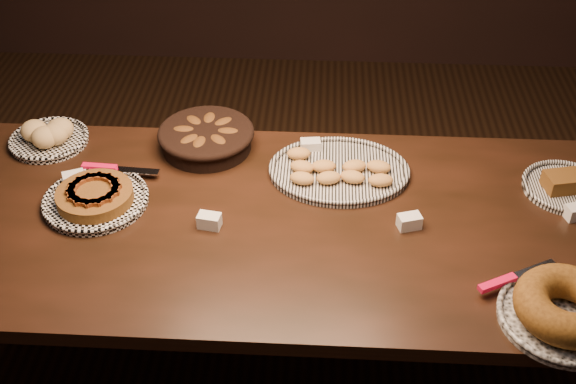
# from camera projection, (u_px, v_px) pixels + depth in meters

# --- Properties ---
(ground) EXTENTS (5.00, 5.00, 0.00)m
(ground) POSITION_uv_depth(u_px,v_px,m) (286.00, 371.00, 2.73)
(ground) COLOR black
(ground) RESTS_ON ground
(buffet_table) EXTENTS (2.40, 1.00, 0.75)m
(buffet_table) POSITION_uv_depth(u_px,v_px,m) (286.00, 237.00, 2.31)
(buffet_table) COLOR black
(buffet_table) RESTS_ON ground
(apple_tart_plate) EXTENTS (0.35, 0.34, 0.06)m
(apple_tart_plate) POSITION_uv_depth(u_px,v_px,m) (95.00, 197.00, 2.31)
(apple_tart_plate) COLOR white
(apple_tart_plate) RESTS_ON buffet_table
(madeleine_platter) EXTENTS (0.47, 0.38, 0.05)m
(madeleine_platter) POSITION_uv_depth(u_px,v_px,m) (338.00, 170.00, 2.44)
(madeleine_platter) COLOR black
(madeleine_platter) RESTS_ON buffet_table
(bundt_cake_plate) EXTENTS (0.39, 0.39, 0.11)m
(bundt_cake_plate) POSITION_uv_depth(u_px,v_px,m) (565.00, 309.00, 1.91)
(bundt_cake_plate) COLOR black
(bundt_cake_plate) RESTS_ON buffet_table
(croissant_basket) EXTENTS (0.34, 0.34, 0.09)m
(croissant_basket) POSITION_uv_depth(u_px,v_px,m) (206.00, 136.00, 2.55)
(croissant_basket) COLOR black
(croissant_basket) RESTS_ON buffet_table
(bread_roll_plate) EXTENTS (0.28, 0.28, 0.09)m
(bread_roll_plate) POSITION_uv_depth(u_px,v_px,m) (49.00, 136.00, 2.58)
(bread_roll_plate) COLOR white
(bread_roll_plate) RESTS_ON buffet_table
(loaf_plate) EXTENTS (0.29, 0.29, 0.07)m
(loaf_plate) POSITION_uv_depth(u_px,v_px,m) (566.00, 186.00, 2.37)
(loaf_plate) COLOR black
(loaf_plate) RESTS_ON buffet_table
(tent_cards) EXTENTS (1.70, 0.48, 0.04)m
(tent_cards) POSITION_uv_depth(u_px,v_px,m) (313.00, 194.00, 2.33)
(tent_cards) COLOR white
(tent_cards) RESTS_ON buffet_table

